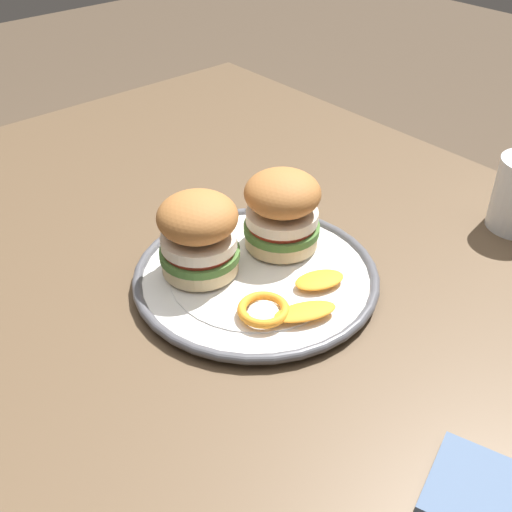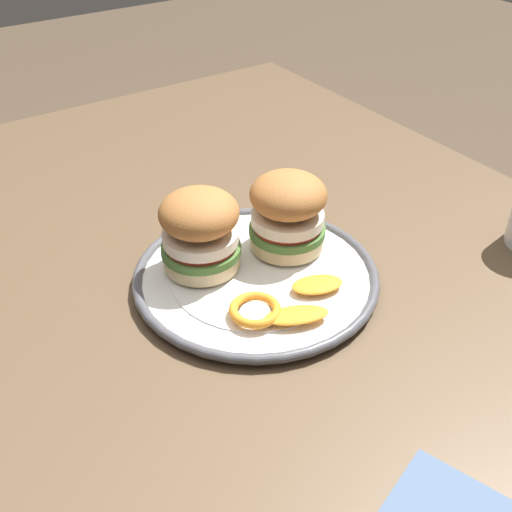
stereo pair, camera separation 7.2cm
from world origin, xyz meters
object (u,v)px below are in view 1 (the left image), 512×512
dinner_plate (256,276)px  sandwich_half_left (198,234)px  dining_table (258,310)px  sandwich_half_right (282,209)px

dinner_plate → sandwich_half_left: 0.09m
dining_table → sandwich_half_left: sandwich_half_left is taller
dining_table → sandwich_half_left: 0.21m
dinner_plate → sandwich_half_left: sandwich_half_left is taller
dinner_plate → sandwich_half_left: size_ratio=2.64×
dining_table → dinner_plate: 0.14m
dining_table → sandwich_half_left: bearing=-86.1°
sandwich_half_left → sandwich_half_right: bearing=77.5°
dining_table → sandwich_half_right: sandwich_half_right is taller
dinner_plate → sandwich_half_right: (-0.02, 0.06, 0.06)m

